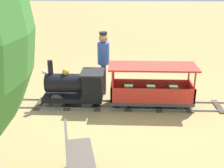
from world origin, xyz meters
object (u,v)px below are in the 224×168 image
object	(u,v)px
conductor_person	(103,58)
locomotive	(76,86)
park_bench	(77,165)
passenger_car	(152,90)

from	to	relation	value
conductor_person	locomotive	bearing A→B (deg)	143.10
park_bench	passenger_car	bearing A→B (deg)	-24.22
locomotive	park_bench	bearing A→B (deg)	-170.69
locomotive	passenger_car	size ratio (longest dim) A/B	0.72
locomotive	conductor_person	distance (m)	1.09
conductor_person	park_bench	size ratio (longest dim) A/B	1.19
locomotive	park_bench	xyz separation A→B (m)	(-2.88, -0.47, -0.07)
conductor_person	passenger_car	bearing A→B (deg)	-123.80
conductor_person	park_bench	world-z (taller)	conductor_person
passenger_car	park_bench	bearing A→B (deg)	155.78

